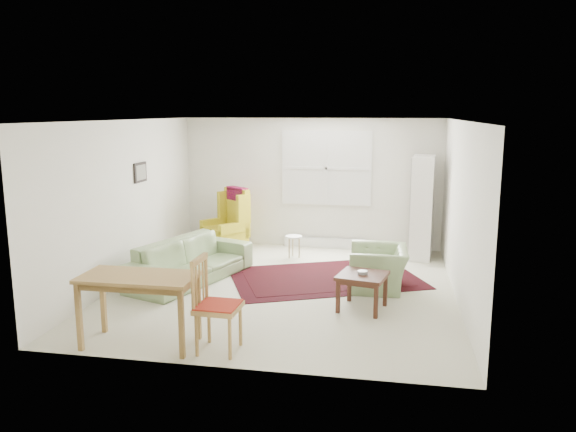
% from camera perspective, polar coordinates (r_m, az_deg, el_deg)
% --- Properties ---
extents(room, '(5.04, 5.54, 2.51)m').
position_cam_1_polar(room, '(8.45, 0.02, 1.26)').
color(room, beige).
rests_on(room, ground).
extents(rug, '(3.42, 2.88, 0.03)m').
position_cam_1_polar(rug, '(9.03, 3.80, -6.24)').
color(rug, black).
rests_on(rug, ground).
extents(sofa, '(1.55, 2.38, 0.90)m').
position_cam_1_polar(sofa, '(8.92, -9.88, -3.70)').
color(sofa, '#819A66').
rests_on(sofa, ground).
extents(armchair, '(0.88, 1.00, 0.75)m').
position_cam_1_polar(armchair, '(8.55, 9.18, -4.82)').
color(armchair, '#819A66').
rests_on(armchair, ground).
extents(wingback_chair, '(0.99, 1.00, 1.20)m').
position_cam_1_polar(wingback_chair, '(10.71, -6.48, -0.37)').
color(wingback_chair, gold).
rests_on(wingback_chair, ground).
extents(coffee_table, '(0.73, 0.73, 0.50)m').
position_cam_1_polar(coffee_table, '(7.65, 7.54, -7.62)').
color(coffee_table, '#3D1E13').
rests_on(coffee_table, ground).
extents(stool, '(0.35, 0.35, 0.40)m').
position_cam_1_polar(stool, '(10.23, 0.59, -3.11)').
color(stool, white).
rests_on(stool, ground).
extents(cabinet, '(0.46, 0.78, 1.85)m').
position_cam_1_polar(cabinet, '(10.37, 13.47, 0.86)').
color(cabinet, white).
rests_on(cabinet, ground).
extents(desk, '(1.30, 0.66, 0.82)m').
position_cam_1_polar(desk, '(6.65, -14.81, -9.23)').
color(desk, '#A88143').
rests_on(desk, ground).
extents(desk_chair, '(0.48, 0.48, 1.07)m').
position_cam_1_polar(desk_chair, '(6.29, -7.09, -8.96)').
color(desk_chair, '#A88143').
rests_on(desk_chair, ground).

